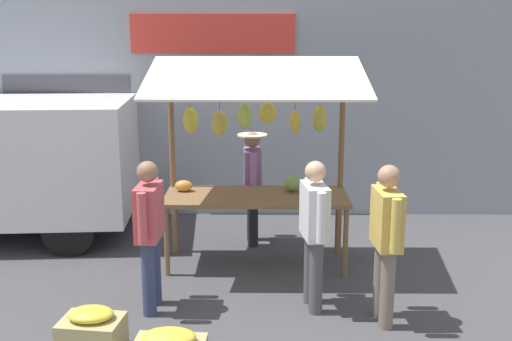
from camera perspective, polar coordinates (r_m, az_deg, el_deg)
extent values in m
plane|color=#424244|center=(7.83, 0.02, -8.43)|extent=(40.00, 40.00, 0.00)
cube|color=#8C939E|center=(9.55, 0.14, 6.06)|extent=(9.00, 0.25, 3.40)
cube|color=red|center=(9.36, -3.97, 12.33)|extent=(2.40, 0.06, 0.56)
cube|color=#47474C|center=(9.95, -16.53, 2.30)|extent=(1.90, 0.04, 2.10)
cube|color=brown|center=(7.56, 0.02, -2.40)|extent=(2.20, 0.90, 0.05)
cylinder|color=brown|center=(7.40, -8.13, -6.45)|extent=(0.06, 0.06, 0.83)
cylinder|color=brown|center=(7.38, 8.14, -6.50)|extent=(0.06, 0.06, 0.83)
cylinder|color=brown|center=(8.13, -7.32, -4.61)|extent=(0.06, 0.06, 0.83)
cylinder|color=brown|center=(8.12, 7.43, -4.65)|extent=(0.06, 0.06, 0.83)
cylinder|color=brown|center=(7.95, -7.62, 0.64)|extent=(0.07, 0.07, 2.35)
cylinder|color=brown|center=(7.93, 7.73, 0.61)|extent=(0.07, 0.07, 2.35)
cylinder|color=brown|center=(7.72, 0.05, 7.72)|extent=(2.12, 0.06, 0.06)
cube|color=beige|center=(7.15, 0.01, 8.49)|extent=(2.50, 1.46, 0.39)
cylinder|color=brown|center=(7.74, 5.86, 6.77)|extent=(0.01, 0.01, 0.24)
ellipsoid|color=gold|center=(7.78, 5.81, 4.68)|extent=(0.24, 0.26, 0.33)
cylinder|color=brown|center=(7.74, 3.60, 6.59)|extent=(0.01, 0.01, 0.30)
ellipsoid|color=yellow|center=(7.78, 3.57, 4.46)|extent=(0.16, 0.19, 0.28)
cylinder|color=brown|center=(7.74, 1.06, 6.97)|extent=(0.01, 0.01, 0.20)
ellipsoid|color=yellow|center=(7.77, 1.05, 5.25)|extent=(0.22, 0.18, 0.27)
cylinder|color=brown|center=(7.72, -1.05, 6.93)|extent=(0.01, 0.01, 0.21)
ellipsoid|color=#B2CC4C|center=(7.75, -1.04, 4.98)|extent=(0.26, 0.26, 0.32)
cylinder|color=brown|center=(7.75, -3.37, 6.58)|extent=(0.01, 0.01, 0.31)
ellipsoid|color=gold|center=(7.80, -3.34, 4.31)|extent=(0.27, 0.26, 0.31)
cylinder|color=brown|center=(7.79, -6.03, 6.70)|extent=(0.01, 0.01, 0.27)
ellipsoid|color=yellow|center=(7.83, -5.98, 4.56)|extent=(0.26, 0.26, 0.32)
sphere|color=#729E4C|center=(7.70, 3.34, -1.17)|extent=(0.20, 0.20, 0.20)
ellipsoid|color=orange|center=(7.73, -6.59, -1.39)|extent=(0.22, 0.15, 0.14)
cylinder|color=#232328|center=(8.53, -0.36, -3.92)|extent=(0.14, 0.14, 0.75)
cylinder|color=#232328|center=(8.30, -0.29, -4.43)|extent=(0.14, 0.14, 0.75)
cube|color=#93669E|center=(8.25, -0.33, 0.08)|extent=(0.25, 0.47, 0.53)
cylinder|color=#93669E|center=(8.52, -0.41, 0.66)|extent=(0.09, 0.09, 0.49)
cylinder|color=#93669E|center=(7.96, -0.24, -0.23)|extent=(0.09, 0.09, 0.49)
sphere|color=#8C664C|center=(8.16, -0.33, 2.81)|extent=(0.21, 0.21, 0.21)
cylinder|color=beige|center=(8.15, -0.33, 3.24)|extent=(0.39, 0.39, 0.02)
cylinder|color=#726656|center=(6.25, 11.85, -10.58)|extent=(0.14, 0.14, 0.79)
cylinder|color=#726656|center=(6.49, 11.25, -9.66)|extent=(0.14, 0.14, 0.79)
cube|color=gold|center=(6.14, 11.83, -4.31)|extent=(0.25, 0.49, 0.56)
cylinder|color=gold|center=(5.86, 12.59, -4.97)|extent=(0.09, 0.09, 0.51)
cylinder|color=gold|center=(6.41, 11.17, -3.32)|extent=(0.09, 0.09, 0.51)
sphere|color=#A87A5B|center=(6.03, 12.02, -0.51)|extent=(0.22, 0.22, 0.22)
cylinder|color=navy|center=(6.47, -9.74, -9.69)|extent=(0.14, 0.14, 0.78)
cylinder|color=navy|center=(6.71, -9.25, -8.84)|extent=(0.14, 0.14, 0.78)
cube|color=#BF4C51|center=(6.37, -9.71, -3.72)|extent=(0.24, 0.48, 0.55)
cylinder|color=#BF4C51|center=(6.09, -10.33, -4.33)|extent=(0.09, 0.09, 0.51)
cylinder|color=#BF4C51|center=(6.64, -9.17, -2.80)|extent=(0.09, 0.09, 0.51)
sphere|color=#8C664C|center=(6.26, -9.86, -0.11)|extent=(0.21, 0.21, 0.21)
cylinder|color=#4C4C51|center=(6.45, 5.47, -9.65)|extent=(0.14, 0.14, 0.77)
cylinder|color=#4C4C51|center=(6.69, 4.98, -8.81)|extent=(0.14, 0.14, 0.77)
cube|color=silver|center=(6.35, 5.35, -3.70)|extent=(0.28, 0.49, 0.55)
cylinder|color=silver|center=(6.07, 5.96, -4.30)|extent=(0.09, 0.09, 0.50)
cylinder|color=silver|center=(6.62, 4.79, -2.79)|extent=(0.09, 0.09, 0.50)
sphere|color=tan|center=(6.24, 5.43, -0.09)|extent=(0.21, 0.21, 0.21)
cylinder|color=black|center=(8.34, -16.67, -5.23)|extent=(0.67, 0.23, 0.66)
cylinder|color=black|center=(9.90, -14.54, -2.20)|extent=(0.67, 0.23, 0.66)
ellipsoid|color=yellow|center=(5.36, -7.95, -14.78)|extent=(0.45, 0.30, 0.12)
cube|color=tan|center=(6.02, -14.70, -14.28)|extent=(0.59, 0.48, 0.31)
ellipsoid|color=yellow|center=(5.93, -14.82, -12.52)|extent=(0.41, 0.31, 0.12)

